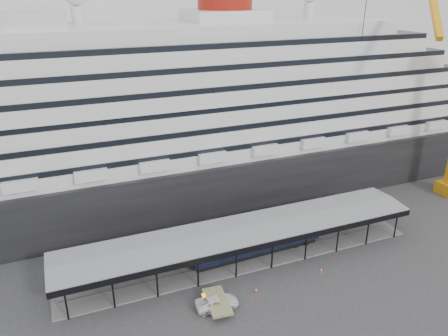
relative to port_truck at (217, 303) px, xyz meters
The scene contains 8 objects.
ground 8.89m from the port_truck, 28.11° to the left, with size 200.00×200.00×0.00m, color #343436.
cruise_ship 40.97m from the port_truck, 77.75° to the left, with size 130.00×30.00×43.90m.
platform_canopy 12.15m from the port_truck, 49.59° to the left, with size 56.00×9.18×5.30m.
port_truck is the anchor object (origin of this frame).
pullman_carriage 13.81m from the port_truck, 42.03° to the left, with size 21.43×3.44×20.97m.
traffic_cone_left 3.09m from the port_truck, 97.45° to the left, with size 0.41×0.41×0.74m.
traffic_cone_mid 6.10m from the port_truck, ahead, with size 0.42×0.42×0.73m.
traffic_cone_right 17.04m from the port_truck, ahead, with size 0.43×0.43×0.71m.
Camera 1 is at (-24.14, -46.78, 38.92)m, focal length 35.00 mm.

